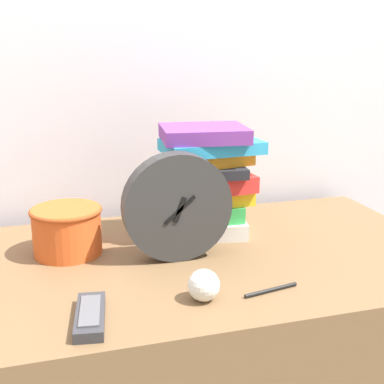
% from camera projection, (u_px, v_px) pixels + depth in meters
% --- Properties ---
extents(wall_back, '(6.00, 0.04, 2.40)m').
position_uv_depth(wall_back, '(141.00, 53.00, 1.49)').
color(wall_back, silver).
rests_on(wall_back, ground_plane).
extents(desk_clock, '(0.25, 0.05, 0.25)m').
position_uv_depth(desk_clock, '(177.00, 207.00, 1.20)').
color(desk_clock, '#333333').
rests_on(desk_clock, desk).
extents(book_stack, '(0.27, 0.20, 0.28)m').
position_uv_depth(book_stack, '(205.00, 181.00, 1.34)').
color(book_stack, white).
rests_on(book_stack, desk).
extents(basket, '(0.17, 0.17, 0.11)m').
position_uv_depth(basket, '(67.00, 229.00, 1.24)').
color(basket, '#E05623').
rests_on(basket, desk).
extents(tv_remote, '(0.07, 0.16, 0.02)m').
position_uv_depth(tv_remote, '(90.00, 316.00, 0.95)').
color(tv_remote, '#333338').
rests_on(tv_remote, desk).
extents(crumpled_paper_ball, '(0.06, 0.06, 0.06)m').
position_uv_depth(crumpled_paper_ball, '(204.00, 285.00, 1.03)').
color(crumpled_paper_ball, white).
rests_on(crumpled_paper_ball, desk).
extents(pen, '(0.12, 0.03, 0.01)m').
position_uv_depth(pen, '(271.00, 290.00, 1.07)').
color(pen, black).
rests_on(pen, desk).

